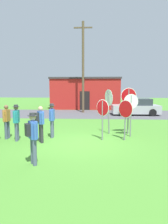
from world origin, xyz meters
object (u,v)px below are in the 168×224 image
object	(u,v)px
stop_sign_tallest	(109,103)
person_on_left	(32,135)
parked_car_on_street	(136,107)
stop_sign_far_back	(131,108)
utility_pole	(83,66)
person_holding_notes	(52,118)
person_in_dark_shirt	(16,120)
stop_sign_nearest	(125,113)
stop_sign_center_cluster	(102,112)
person_in_teal	(7,120)
stop_sign_low_front	(129,102)
person_near_signs	(40,122)

from	to	relation	value
stop_sign_tallest	person_on_left	size ratio (longest dim) A/B	1.40
parked_car_on_street	stop_sign_far_back	xyz separation A→B (m)	(-1.92, -8.44, 0.82)
utility_pole	parked_car_on_street	xyz separation A→B (m)	(5.02, -1.44, -3.94)
stop_sign_tallest	stop_sign_far_back	xyz separation A→B (m)	(1.10, -0.53, -0.18)
utility_pole	stop_sign_tallest	bearing A→B (deg)	-77.96
stop_sign_far_back	person_holding_notes	world-z (taller)	stop_sign_far_back
person_holding_notes	person_in_dark_shirt	bearing A→B (deg)	-155.01
utility_pole	person_in_dark_shirt	bearing A→B (deg)	-102.52
person_in_dark_shirt	person_holding_notes	world-z (taller)	same
utility_pole	stop_sign_far_back	world-z (taller)	utility_pole
stop_sign_tallest	person_in_dark_shirt	size ratio (longest dim) A/B	1.40
stop_sign_nearest	person_in_dark_shirt	size ratio (longest dim) A/B	1.12
stop_sign_nearest	stop_sign_far_back	bearing A→B (deg)	63.19
stop_sign_center_cluster	person_in_teal	world-z (taller)	stop_sign_center_cluster
person_on_left	stop_sign_low_front	bearing A→B (deg)	50.86
stop_sign_low_front	person_near_signs	world-z (taller)	stop_sign_low_front
utility_pole	stop_sign_far_back	distance (m)	10.82
parked_car_on_street	person_on_left	xyz separation A→B (m)	(-5.77, -12.53, 0.32)
stop_sign_nearest	stop_sign_center_cluster	bearing A→B (deg)	-177.14
stop_sign_tallest	stop_sign_nearest	xyz separation A→B (m)	(0.72, -1.28, -0.37)
stop_sign_far_back	person_holding_notes	size ratio (longest dim) A/B	1.27
person_near_signs	person_on_left	world-z (taller)	person_on_left
person_near_signs	person_in_teal	bearing A→B (deg)	162.21
person_on_left	person_in_dark_shirt	distance (m)	3.38
stop_sign_center_cluster	person_near_signs	world-z (taller)	stop_sign_center_cluster
stop_sign_center_cluster	stop_sign_far_back	distance (m)	1.69
person_on_left	utility_pole	bearing A→B (deg)	86.92
parked_car_on_street	person_in_teal	distance (m)	12.32
stop_sign_nearest	utility_pole	bearing A→B (deg)	104.34
utility_pole	stop_sign_tallest	xyz separation A→B (m)	(2.00, -9.36, -2.93)
utility_pole	stop_sign_nearest	size ratio (longest dim) A/B	4.55
person_near_signs	stop_sign_center_cluster	bearing A→B (deg)	12.24
stop_sign_tallest	person_near_signs	world-z (taller)	stop_sign_tallest
person_near_signs	person_holding_notes	distance (m)	1.03
person_on_left	stop_sign_center_cluster	bearing A→B (deg)	54.08
person_near_signs	person_in_dark_shirt	xyz separation A→B (m)	(-1.22, 0.25, 0.00)
stop_sign_center_cluster	stop_sign_low_front	xyz separation A→B (m)	(1.44, 1.42, 0.40)
stop_sign_low_front	person_on_left	distance (m)	6.10
stop_sign_low_front	person_near_signs	bearing A→B (deg)	-154.69
stop_sign_far_back	person_holding_notes	bearing A→B (deg)	-173.52
stop_sign_far_back	person_in_dark_shirt	bearing A→B (deg)	-168.04
parked_car_on_street	person_on_left	bearing A→B (deg)	-114.72
stop_sign_tallest	stop_sign_low_front	xyz separation A→B (m)	(1.07, 0.08, 0.06)
parked_car_on_street	stop_sign_nearest	bearing A→B (deg)	-104.03
parked_car_on_street	stop_sign_low_front	xyz separation A→B (m)	(-1.95, -7.84, 1.07)
utility_pole	stop_sign_tallest	size ratio (longest dim) A/B	3.64
person_in_dark_shirt	parked_car_on_street	bearing A→B (deg)	52.15
stop_sign_tallest	person_in_teal	xyz separation A→B (m)	(-5.08, -1.36, -0.74)
stop_sign_tallest	stop_sign_low_front	bearing A→B (deg)	4.28
stop_sign_center_cluster	person_on_left	size ratio (longest dim) A/B	1.14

